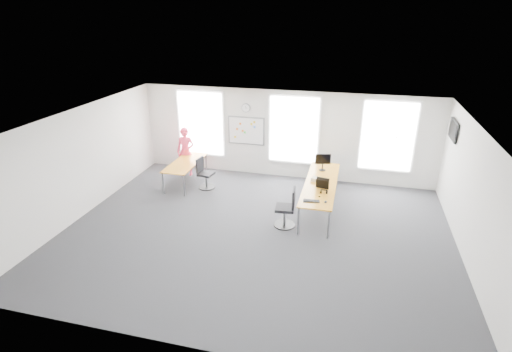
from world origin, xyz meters
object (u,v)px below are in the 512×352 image
(chair_right, at_px, (287,210))
(chair_left, at_px, (204,175))
(headphones, at_px, (324,192))
(desk_right, at_px, (321,184))
(person, at_px, (186,152))
(desk_left, at_px, (185,164))
(keyboard, at_px, (311,201))
(monitor, at_px, (323,161))

(chair_right, relative_size, chair_left, 1.08)
(chair_left, distance_m, headphones, 4.16)
(desk_right, height_order, person, person)
(person, bearing_deg, desk_left, -73.86)
(desk_right, relative_size, chair_right, 3.07)
(chair_left, height_order, headphones, chair_left)
(desk_left, height_order, headphones, headphones)
(desk_right, relative_size, chair_left, 3.31)
(chair_right, height_order, headphones, chair_right)
(chair_left, xyz_separation_m, headphones, (3.94, -1.27, 0.42))
(keyboard, xyz_separation_m, monitor, (0.07, 2.23, 0.31))
(desk_right, distance_m, desk_left, 4.59)
(headphones, bearing_deg, monitor, 106.42)
(desk_left, xyz_separation_m, chair_left, (0.73, -0.18, -0.24))
(desk_right, height_order, keyboard, keyboard)
(person, height_order, keyboard, person)
(desk_right, bearing_deg, chair_right, -120.88)
(desk_left, relative_size, keyboard, 4.83)
(keyboard, bearing_deg, headphones, 54.95)
(chair_right, relative_size, headphones, 5.47)
(headphones, bearing_deg, person, 165.98)
(desk_left, xyz_separation_m, headphones, (4.67, -1.45, 0.18))
(desk_right, height_order, chair_left, chair_left)
(chair_left, height_order, keyboard, chair_left)
(monitor, bearing_deg, headphones, -97.08)
(chair_right, distance_m, person, 4.91)
(desk_left, bearing_deg, desk_right, -9.44)
(desk_left, relative_size, person, 1.21)
(keyboard, bearing_deg, desk_left, 145.53)
(chair_left, bearing_deg, headphones, -100.27)
(desk_right, xyz_separation_m, chair_right, (-0.74, -1.25, -0.28))
(chair_left, bearing_deg, keyboard, -108.90)
(chair_left, relative_size, keyboard, 2.39)
(headphones, height_order, monitor, monitor)
(chair_right, bearing_deg, person, -129.00)
(person, xyz_separation_m, monitor, (4.76, -0.50, 0.29))
(chair_right, height_order, person, person)
(desk_left, xyz_separation_m, keyboard, (4.41, -2.02, 0.14))
(chair_left, bearing_deg, monitor, -76.34)
(person, bearing_deg, desk_right, -22.83)
(person, height_order, monitor, person)
(desk_right, bearing_deg, desk_left, 170.56)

